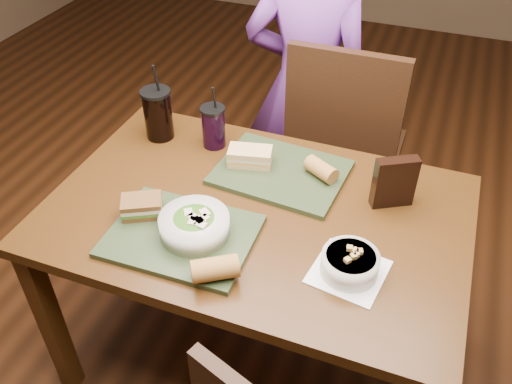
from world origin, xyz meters
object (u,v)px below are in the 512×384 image
salad_bowl (194,224)px  sandwich_far (250,156)px  chair_far (344,144)px  diner (306,89)px  cup_cola (158,114)px  dining_table (256,230)px  sandwich_near (142,206)px  baguette_near (215,269)px  chip_bag (394,182)px  baguette_far (321,169)px  cup_berry (213,126)px  soup_bowl (350,263)px  tray_near (182,236)px  tray_far (281,172)px

salad_bowl → sandwich_far: (0.03, 0.37, -0.01)m
chair_far → sandwich_far: bearing=-113.8°
diner → cup_cola: diner is taller
dining_table → cup_cola: (-0.48, 0.26, 0.19)m
sandwich_near → baguette_near: (0.31, -0.16, 0.00)m
diner → cup_cola: (-0.40, -0.56, 0.11)m
dining_table → salad_bowl: size_ratio=6.35×
chip_bag → dining_table: bearing=174.8°
sandwich_far → chip_bag: (0.48, -0.02, 0.04)m
baguette_far → cup_berry: cup_berry is taller
diner → salad_bowl: bearing=82.4°
dining_table → cup_cola: bearing=151.3°
chair_far → diner: size_ratio=0.70×
sandwich_near → sandwich_far: (0.21, 0.35, 0.00)m
salad_bowl → baguette_far: (0.27, 0.39, -0.01)m
soup_bowl → tray_near: bearing=-175.1°
dining_table → salad_bowl: salad_bowl is taller
sandwich_near → dining_table: bearing=27.2°
tray_far → salad_bowl: bearing=-110.2°
tray_far → tray_near: bearing=-113.8°
baguette_near → chair_far: bearing=82.9°
soup_bowl → diner: bearing=112.9°
sandwich_near → baguette_far: 0.59m
soup_bowl → cup_berry: size_ratio=0.92×
sandwich_near → baguette_far: (0.46, 0.37, -0.00)m
diner → soup_bowl: (0.41, -0.97, 0.05)m
chair_far → diner: diner is taller
baguette_far → baguette_near: bearing=-105.5°
diner → cup_berry: 0.58m
diner → tray_near: size_ratio=3.52×
baguette_near → cup_cola: bearing=129.8°
diner → soup_bowl: size_ratio=6.77×
tray_far → soup_bowl: 0.47m
tray_near → salad_bowl: bearing=27.4°
sandwich_far → salad_bowl: bearing=-94.1°
chair_far → baguette_far: (0.02, -0.49, 0.22)m
tray_near → salad_bowl: 0.06m
sandwich_near → tray_far: bearing=47.7°
salad_bowl → chip_bag: bearing=34.9°
dining_table → chair_far: (0.13, 0.71, -0.08)m
chair_far → tray_near: 0.96m
dining_table → baguette_near: baguette_near is taller
tray_near → soup_bowl: (0.49, 0.04, 0.03)m
cup_berry → chair_far: bearing=47.1°
dining_table → baguette_far: 0.29m
tray_far → baguette_near: baguette_near is taller
cup_berry → sandwich_far: bearing=-26.0°
chair_far → baguette_near: 1.05m
chair_far → chip_bag: size_ratio=6.10×
baguette_near → salad_bowl: bearing=132.8°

